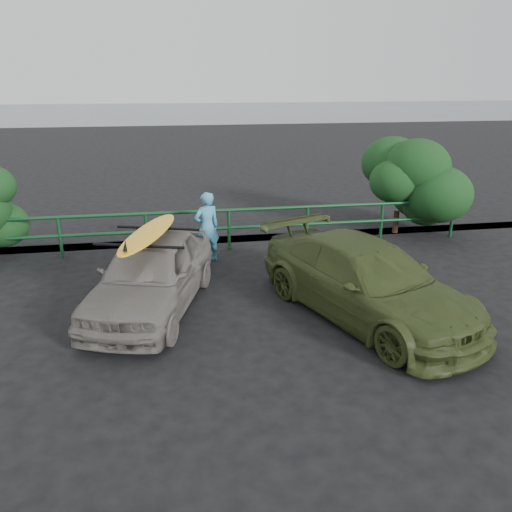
{
  "coord_description": "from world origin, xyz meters",
  "views": [
    {
      "loc": [
        -0.33,
        -6.8,
        4.06
      ],
      "look_at": [
        1.09,
        1.55,
        1.02
      ],
      "focal_mm": 35.0,
      "sensor_mm": 36.0,
      "label": 1
    }
  ],
  "objects": [
    {
      "name": "sedan",
      "position": [
        -0.79,
        1.87,
        0.68
      ],
      "size": [
        2.73,
        4.31,
        1.37
      ],
      "primitive_type": "imported",
      "rotation": [
        0.0,
        0.0,
        -0.3
      ],
      "color": "slate",
      "rests_on": "ground"
    },
    {
      "name": "roof_rack",
      "position": [
        -0.79,
        1.87,
        1.39
      ],
      "size": [
        1.85,
        1.53,
        0.05
      ],
      "primitive_type": null,
      "rotation": [
        0.0,
        0.0,
        -0.3
      ],
      "color": "black",
      "rests_on": "sedan"
    },
    {
      "name": "guardrail",
      "position": [
        0.0,
        5.0,
        0.52
      ],
      "size": [
        14.0,
        0.08,
        1.04
      ],
      "primitive_type": null,
      "color": "#124221",
      "rests_on": "ground"
    },
    {
      "name": "ground",
      "position": [
        0.0,
        0.0,
        0.0
      ],
      "size": [
        80.0,
        80.0,
        0.0
      ],
      "primitive_type": "plane",
      "color": "black"
    },
    {
      "name": "ocean",
      "position": [
        0.0,
        60.0,
        0.0
      ],
      "size": [
        200.0,
        200.0,
        0.0
      ],
      "primitive_type": "plane",
      "color": "slate",
      "rests_on": "ground"
    },
    {
      "name": "man",
      "position": [
        0.4,
        4.21,
        0.82
      ],
      "size": [
        0.7,
        0.58,
        1.65
      ],
      "primitive_type": "imported",
      "rotation": [
        0.0,
        0.0,
        3.5
      ],
      "color": "#429BC6",
      "rests_on": "ground"
    },
    {
      "name": "olive_vehicle",
      "position": [
        2.96,
        0.91,
        0.67
      ],
      "size": [
        3.48,
        5.0,
        1.34
      ],
      "primitive_type": "imported",
      "rotation": [
        0.0,
        0.0,
        0.38
      ],
      "color": "#39471F",
      "rests_on": "ground"
    },
    {
      "name": "shrub_right",
      "position": [
        5.0,
        5.5,
        1.19
      ],
      "size": [
        3.2,
        2.4,
        2.37
      ],
      "primitive_type": null,
      "color": "#163E18",
      "rests_on": "ground"
    },
    {
      "name": "surfboard",
      "position": [
        -0.79,
        1.87,
        1.46
      ],
      "size": [
        1.29,
        2.66,
        0.08
      ],
      "primitive_type": "ellipsoid",
      "rotation": [
        0.0,
        0.0,
        -0.3
      ],
      "color": "#FFB01A",
      "rests_on": "roof_rack"
    }
  ]
}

